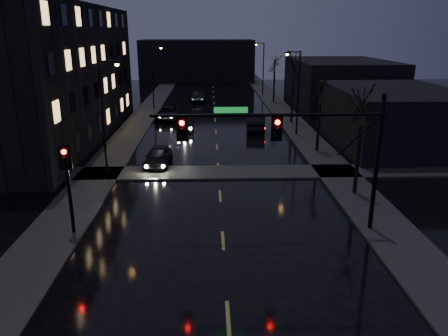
{
  "coord_description": "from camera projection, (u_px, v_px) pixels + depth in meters",
  "views": [
    {
      "loc": [
        -0.57,
        -11.24,
        9.83
      ],
      "look_at": [
        0.1,
        9.65,
        3.2
      ],
      "focal_mm": 35.0,
      "sensor_mm": 36.0,
      "label": 1
    }
  ],
  "objects": [
    {
      "name": "oncoming_car_a",
      "position": [
        158.0,
        156.0,
        32.78
      ],
      "size": [
        2.04,
        4.53,
        1.51
      ],
      "primitive_type": "imported",
      "rotation": [
        0.0,
        0.0,
        -0.06
      ],
      "color": "black",
      "rests_on": "ground"
    },
    {
      "name": "streetlight_r_far",
      "position": [
        262.0,
        64.0,
        67.74
      ],
      "size": [
        1.53,
        0.28,
        8.0
      ],
      "color": "black",
      "rests_on": "ground"
    },
    {
      "name": "apartment_block",
      "position": [
        36.0,
        74.0,
        39.96
      ],
      "size": [
        12.0,
        30.0,
        12.0
      ],
      "primitive_type": "cube",
      "color": "black",
      "rests_on": "ground"
    },
    {
      "name": "commercial_right_far",
      "position": [
        339.0,
        83.0,
        59.04
      ],
      "size": [
        12.0,
        18.0,
        6.0
      ],
      "primitive_type": "cube",
      "color": "black",
      "rests_on": "ground"
    },
    {
      "name": "sidewalk_left",
      "position": [
        136.0,
        125.0,
        46.76
      ],
      "size": [
        3.0,
        140.0,
        0.12
      ],
      "primitive_type": "cube",
      "color": "#2D2D2B",
      "rests_on": "ground"
    },
    {
      "name": "streetlight_l_near",
      "position": [
        105.0,
        109.0,
        29.17
      ],
      "size": [
        1.53,
        0.28,
        8.0
      ],
      "color": "black",
      "rests_on": "ground"
    },
    {
      "name": "tree_near",
      "position": [
        364.0,
        95.0,
        25.41
      ],
      "size": [
        3.52,
        3.52,
        8.08
      ],
      "color": "black",
      "rests_on": "ground"
    },
    {
      "name": "signal_mast",
      "position": [
        302.0,
        138.0,
        20.91
      ],
      "size": [
        11.11,
        0.41,
        7.0
      ],
      "color": "black",
      "rests_on": "ground"
    },
    {
      "name": "tree_mid_b",
      "position": [
        294.0,
        62.0,
        46.25
      ],
      "size": [
        3.74,
        3.74,
        8.59
      ],
      "color": "black",
      "rests_on": "ground"
    },
    {
      "name": "sidewalk_cross",
      "position": [
        219.0,
        172.0,
        31.3
      ],
      "size": [
        40.0,
        3.0,
        0.12
      ],
      "primitive_type": "cube",
      "color": "#2D2D2B",
      "rests_on": "ground"
    },
    {
      "name": "commercial_right_near",
      "position": [
        394.0,
        118.0,
        38.19
      ],
      "size": [
        10.0,
        14.0,
        5.0
      ],
      "primitive_type": "cube",
      "color": "black",
      "rests_on": "ground"
    },
    {
      "name": "tree_far",
      "position": [
        275.0,
        59.0,
        59.76
      ],
      "size": [
        3.43,
        3.43,
        7.88
      ],
      "color": "black",
      "rests_on": "ground"
    },
    {
      "name": "lead_car",
      "position": [
        256.0,
        122.0,
        44.48
      ],
      "size": [
        2.37,
        5.33,
        1.7
      ],
      "primitive_type": "imported",
      "rotation": [
        0.0,
        0.0,
        3.03
      ],
      "color": "black",
      "rests_on": "ground"
    },
    {
      "name": "oncoming_car_b",
      "position": [
        185.0,
        123.0,
        44.52
      ],
      "size": [
        1.55,
        4.45,
        1.46
      ],
      "primitive_type": "imported",
      "rotation": [
        0.0,
        0.0,
        0.0
      ],
      "color": "black",
      "rests_on": "ground"
    },
    {
      "name": "oncoming_car_d",
      "position": [
        198.0,
        96.0,
        62.72
      ],
      "size": [
        2.63,
        5.56,
        1.57
      ],
      "primitive_type": "imported",
      "rotation": [
        0.0,
        0.0,
        0.08
      ],
      "color": "black",
      "rests_on": "ground"
    },
    {
      "name": "streetlight_r_mid",
      "position": [
        296.0,
        86.0,
        41.07
      ],
      "size": [
        1.53,
        0.28,
        8.0
      ],
      "color": "black",
      "rests_on": "ground"
    },
    {
      "name": "tree_mid_a",
      "position": [
        321.0,
        82.0,
        35.06
      ],
      "size": [
        3.3,
        3.3,
        7.58
      ],
      "color": "black",
      "rests_on": "ground"
    },
    {
      "name": "oncoming_car_c",
      "position": [
        167.0,
        113.0,
        49.87
      ],
      "size": [
        2.83,
        5.31,
        1.42
      ],
      "primitive_type": "imported",
      "rotation": [
        0.0,
        0.0,
        -0.1
      ],
      "color": "black",
      "rests_on": "ground"
    },
    {
      "name": "far_block",
      "position": [
        197.0,
        61.0,
        86.71
      ],
      "size": [
        22.0,
        10.0,
        8.0
      ],
      "primitive_type": "cube",
      "color": "black",
      "rests_on": "ground"
    },
    {
      "name": "sidewalk_right",
      "position": [
        294.0,
        124.0,
        47.28
      ],
      "size": [
        3.0,
        140.0,
        0.12
      ],
      "primitive_type": "cube",
      "color": "#2D2D2B",
      "rests_on": "ground"
    },
    {
      "name": "signal_pole_left",
      "position": [
        68.0,
        177.0,
        21.12
      ],
      "size": [
        0.35,
        0.41,
        4.53
      ],
      "color": "black",
      "rests_on": "ground"
    },
    {
      "name": "streetlight_l_far",
      "position": [
        154.0,
        72.0,
        54.89
      ],
      "size": [
        1.53,
        0.28,
        8.0
      ],
      "color": "black",
      "rests_on": "ground"
    }
  ]
}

